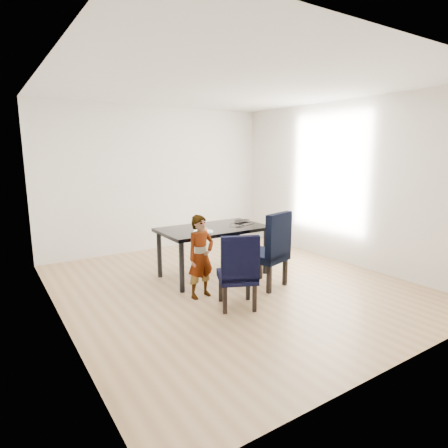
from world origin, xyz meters
TOP-DOWN VIEW (x-y plane):
  - floor at (0.00, 0.00)m, footprint 4.50×5.00m
  - ceiling at (0.00, 0.00)m, footprint 4.50×5.00m
  - wall_back at (0.00, 2.50)m, footprint 4.50×0.01m
  - wall_front at (0.00, -2.50)m, footprint 4.50×0.01m
  - wall_left at (-2.25, 0.00)m, footprint 0.01×5.00m
  - wall_right at (2.25, 0.00)m, footprint 0.01×5.00m
  - dining_table at (0.00, 0.50)m, footprint 1.60×0.90m
  - chair_left at (-0.37, -0.66)m, footprint 0.60×0.61m
  - chair_right at (0.37, -0.28)m, footprint 0.64×0.66m
  - child at (-0.59, -0.15)m, footprint 0.43×0.31m
  - plate at (-0.29, 0.28)m, footprint 0.32×0.32m
  - sandwich at (-0.30, 0.27)m, footprint 0.15×0.08m
  - laptop at (0.63, 0.68)m, footprint 0.33×0.25m
  - cable_tangle at (0.38, 0.33)m, footprint 0.16×0.16m

SIDE VIEW (x-z plane):
  - floor at x=0.00m, z-range -0.01..0.00m
  - dining_table at x=0.00m, z-range 0.00..0.75m
  - chair_left at x=-0.37m, z-range 0.00..0.93m
  - chair_right at x=0.37m, z-range 0.00..1.06m
  - child at x=-0.59m, z-range 0.00..1.09m
  - cable_tangle at x=0.38m, z-range 0.75..0.76m
  - plate at x=-0.29m, z-range 0.75..0.77m
  - laptop at x=0.63m, z-range 0.75..0.77m
  - sandwich at x=-0.30m, z-range 0.77..0.82m
  - wall_back at x=0.00m, z-range 0.00..2.70m
  - wall_front at x=0.00m, z-range 0.00..2.70m
  - wall_left at x=-2.25m, z-range 0.00..2.70m
  - wall_right at x=2.25m, z-range 0.00..2.70m
  - ceiling at x=0.00m, z-range 2.70..2.71m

